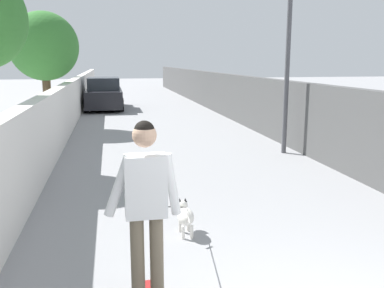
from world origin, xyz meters
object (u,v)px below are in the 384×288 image
at_px(car_near, 104,94).
at_px(person_skateboarder, 146,199).
at_px(tree_left_far, 44,47).
at_px(tree_left_mid, 44,54).
at_px(dog, 185,215).
at_px(lamp_post, 289,32).

bearing_deg(car_near, person_skateboarder, -178.07).
bearing_deg(tree_left_far, tree_left_mid, 8.18).
bearing_deg(dog, lamp_post, -36.72).
relative_size(tree_left_mid, tree_left_far, 0.91).
distance_m(dog, car_near, 15.80).
height_order(dog, car_near, car_near).
distance_m(tree_left_far, person_skateboarder, 11.91).
bearing_deg(tree_left_far, dog, -162.55).
height_order(tree_left_far, car_near, tree_left_far).
bearing_deg(dog, tree_left_far, 17.45).
height_order(tree_left_mid, person_skateboarder, tree_left_mid).
xyz_separation_m(tree_left_far, person_skateboarder, (-11.53, -2.43, -1.69)).
height_order(tree_left_mid, dog, tree_left_mid).
distance_m(tree_left_far, dog, 10.63).
bearing_deg(tree_left_mid, lamp_post, -146.68).
relative_size(tree_left_mid, car_near, 0.84).
distance_m(tree_left_far, lamp_post, 8.38).
xyz_separation_m(lamp_post, car_near, (11.14, 4.68, -2.34)).
relative_size(person_skateboarder, dog, 0.89).
bearing_deg(person_skateboarder, lamp_post, -33.10).
height_order(tree_left_far, lamp_post, lamp_post).
bearing_deg(car_near, tree_left_far, 162.61).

